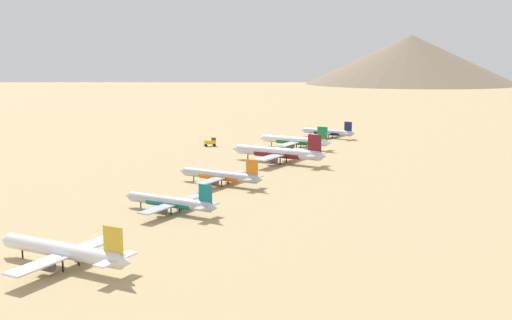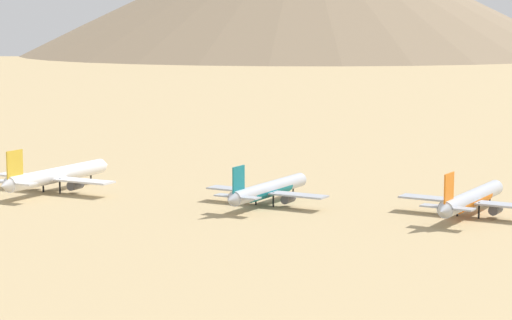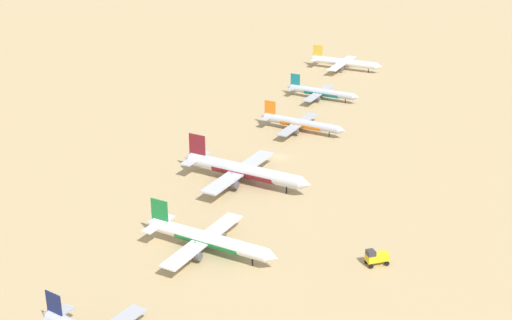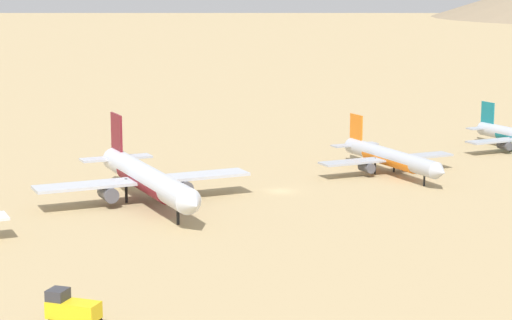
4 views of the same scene
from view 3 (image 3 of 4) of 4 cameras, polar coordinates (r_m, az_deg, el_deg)
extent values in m
plane|color=tan|center=(220.17, 1.97, 0.25)|extent=(1800.00, 1800.00, 0.00)
cone|color=#B2B7C1|center=(146.57, -16.59, -11.87)|extent=(2.27, 2.68, 2.51)
cube|color=#141E51|center=(143.03, -16.03, -11.17)|extent=(4.04, 0.61, 5.13)
cube|color=#A4A8B2|center=(144.96, -16.02, -12.09)|extent=(3.11, 8.97, 0.26)
cylinder|color=white|center=(165.53, -3.89, -6.39)|extent=(31.26, 3.64, 3.30)
cone|color=white|center=(158.03, 1.35, -7.86)|extent=(2.81, 3.26, 3.23)
cone|color=white|center=(174.28, -8.57, -5.03)|extent=(2.46, 2.99, 2.97)
cube|color=#197A38|center=(170.80, -7.81, -4.13)|extent=(4.77, 0.36, 6.07)
cube|color=silver|center=(172.69, -7.89, -5.14)|extent=(2.89, 10.44, 0.31)
cube|color=silver|center=(166.44, -4.27, -6.46)|extent=(4.66, 29.54, 0.39)
cylinder|color=#4C4C54|center=(170.50, -3.10, -6.13)|extent=(3.66, 2.03, 1.99)
cylinder|color=#4C4C54|center=(162.96, -5.05, -7.65)|extent=(3.66, 2.03, 1.99)
cylinder|color=black|center=(161.14, -0.29, -8.02)|extent=(0.38, 0.38, 3.31)
cylinder|color=black|center=(169.19, -4.08, -6.48)|extent=(0.38, 0.38, 3.31)
cylinder|color=black|center=(165.93, -4.93, -7.14)|extent=(0.38, 0.38, 3.31)
cylinder|color=#197A38|center=(165.65, -3.89, -6.47)|extent=(17.21, 3.49, 3.30)
cylinder|color=silver|center=(200.03, -0.99, -0.83)|extent=(35.81, 4.19, 3.78)
cone|color=silver|center=(191.83, 4.06, -1.96)|extent=(3.22, 3.74, 3.70)
cone|color=silver|center=(209.62, -5.55, 0.19)|extent=(2.82, 3.43, 3.40)
cube|color=maroon|center=(206.08, -4.78, 1.15)|extent=(5.47, 0.41, 6.96)
cube|color=#B6BBC5|center=(207.90, -4.88, 0.14)|extent=(3.32, 11.96, 0.36)
cube|color=#B6BBC5|center=(200.98, -1.35, -0.92)|extent=(5.36, 33.84, 0.45)
cylinder|color=#4C4C54|center=(205.90, -0.32, -0.73)|extent=(4.20, 2.33, 2.29)
cylinder|color=#4C4C54|center=(196.50, -2.03, -1.94)|extent=(4.20, 2.33, 2.29)
cylinder|color=black|center=(195.08, 2.48, -2.22)|extent=(0.44, 0.44, 3.80)
cylinder|color=black|center=(204.13, -1.22, -1.03)|extent=(0.44, 0.44, 3.80)
cylinder|color=black|center=(200.08, -1.97, -1.55)|extent=(0.44, 0.44, 3.80)
cylinder|color=maroon|center=(200.14, -0.99, -0.90)|extent=(19.72, 4.01, 3.78)
cylinder|color=#B2B7C1|center=(240.42, 3.67, 3.00)|extent=(27.42, 3.11, 2.89)
cone|color=#B2B7C1|center=(234.88, 6.96, 2.39)|extent=(2.46, 2.85, 2.83)
cone|color=#B2B7C1|center=(246.67, 0.57, 3.56)|extent=(2.15, 2.62, 2.60)
cube|color=orange|center=(244.37, 1.14, 4.21)|extent=(4.19, 0.30, 5.33)
cube|color=#A4A8B2|center=(245.57, 1.04, 3.54)|extent=(2.51, 9.15, 0.27)
cube|color=#A4A8B2|center=(241.05, 3.43, 2.93)|extent=(4.01, 25.91, 0.34)
cylinder|color=#4C4C54|center=(245.06, 4.01, 2.99)|extent=(3.21, 1.78, 1.75)
cylinder|color=#4C4C54|center=(237.28, 3.07, 2.34)|extent=(3.21, 1.78, 1.75)
cylinder|color=black|center=(237.07, 5.94, 2.18)|extent=(0.33, 0.33, 2.91)
cylinder|color=black|center=(243.46, 3.46, 2.82)|extent=(0.33, 0.33, 2.91)
cylinder|color=black|center=(240.10, 3.05, 2.54)|extent=(0.33, 0.33, 2.91)
cylinder|color=orange|center=(240.50, 3.67, 2.95)|extent=(15.09, 3.02, 2.90)
cylinder|color=#B2B7C1|center=(275.68, 5.34, 5.50)|extent=(26.02, 3.01, 2.74)
cone|color=#B2B7C1|center=(270.86, 8.11, 5.06)|extent=(2.34, 2.71, 2.69)
cone|color=#B2B7C1|center=(281.06, 2.70, 5.91)|extent=(2.05, 2.49, 2.47)
cube|color=#14727F|center=(279.11, 3.20, 6.47)|extent=(3.97, 0.29, 5.05)
cube|color=#A4A8B2|center=(280.11, 3.10, 5.90)|extent=(2.40, 8.69, 0.26)
cube|color=#A4A8B2|center=(276.21, 5.13, 5.44)|extent=(3.86, 24.59, 0.32)
cylinder|color=#4C4C54|center=(280.13, 5.58, 5.45)|extent=(3.05, 1.69, 1.66)
cylinder|color=#4C4C54|center=(272.48, 4.88, 4.98)|extent=(3.05, 1.69, 1.66)
cylinder|color=black|center=(272.74, 7.25, 4.86)|extent=(0.32, 0.32, 2.76)
cylinder|color=black|center=(278.48, 5.14, 5.33)|extent=(0.32, 0.32, 2.76)
cylinder|color=black|center=(275.17, 4.83, 5.12)|extent=(0.32, 0.32, 2.76)
cylinder|color=#14727F|center=(275.74, 5.34, 5.46)|extent=(14.33, 2.90, 2.75)
cylinder|color=white|center=(318.51, 7.17, 7.84)|extent=(29.44, 4.37, 3.10)
cone|color=white|center=(313.95, 9.94, 7.46)|extent=(2.74, 3.14, 3.03)
cone|color=white|center=(323.74, 4.50, 8.19)|extent=(2.40, 2.88, 2.79)
cube|color=gold|center=(321.84, 5.01, 8.75)|extent=(4.49, 0.48, 5.70)
cube|color=silver|center=(322.81, 4.91, 8.19)|extent=(3.03, 9.88, 0.29)
cube|color=silver|center=(319.03, 6.96, 7.78)|extent=(5.27, 27.86, 0.37)
cylinder|color=#4C4C54|center=(323.60, 7.35, 7.76)|extent=(3.50, 2.02, 1.87)
cylinder|color=#4C4C54|center=(314.65, 6.76, 7.36)|extent=(3.50, 2.02, 1.87)
cylinder|color=black|center=(315.73, 9.07, 7.25)|extent=(0.36, 0.36, 3.11)
cylinder|color=black|center=(321.56, 6.93, 7.65)|extent=(0.36, 0.36, 3.11)
cylinder|color=black|center=(317.69, 6.68, 7.48)|extent=(0.36, 0.36, 3.11)
cube|color=yellow|center=(163.68, 9.78, -7.74)|extent=(5.28, 5.33, 1.70)
cube|color=#333338|center=(162.29, 9.27, -7.42)|extent=(2.74, 2.73, 1.10)
cylinder|color=black|center=(162.71, 9.29, -8.48)|extent=(1.02, 1.03, 1.10)
cylinder|color=black|center=(164.46, 8.94, -8.09)|extent=(1.02, 1.03, 1.10)
cylinder|color=black|center=(164.34, 10.55, -8.24)|extent=(1.02, 1.03, 1.10)
cylinder|color=black|center=(166.07, 10.18, -7.85)|extent=(1.02, 1.03, 1.10)
camera|label=1|loc=(423.19, -0.26, 16.80)|focal=43.50mm
camera|label=2|loc=(311.87, -32.73, 10.05)|focal=72.07mm
camera|label=4|loc=(132.31, 47.35, -7.34)|focal=68.70mm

